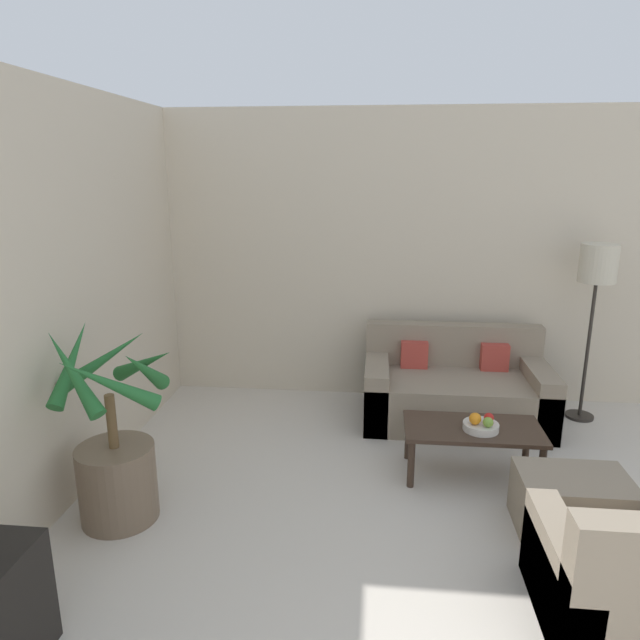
# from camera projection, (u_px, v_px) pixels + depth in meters

# --- Properties ---
(wall_back) EXTENTS (8.26, 0.06, 2.70)m
(wall_back) POSITION_uv_depth(u_px,v_px,m) (525.00, 260.00, 5.22)
(wall_back) COLOR beige
(wall_back) RESTS_ON ground_plane
(potted_palm) EXTENTS (0.80, 0.81, 1.28)m
(potted_palm) POSITION_uv_depth(u_px,v_px,m) (116.00, 456.00, 3.54)
(potted_palm) COLOR brown
(potted_palm) RESTS_ON ground_plane
(sofa_loveseat) EXTENTS (1.58, 0.85, 0.80)m
(sofa_loveseat) POSITION_uv_depth(u_px,v_px,m) (455.00, 391.00, 5.02)
(sofa_loveseat) COLOR gray
(sofa_loveseat) RESTS_ON ground_plane
(floor_lamp) EXTENTS (0.30, 0.30, 1.56)m
(floor_lamp) POSITION_uv_depth(u_px,v_px,m) (597.00, 273.00, 4.78)
(floor_lamp) COLOR #2D2823
(floor_lamp) RESTS_ON ground_plane
(coffee_table) EXTENTS (0.97, 0.50, 0.38)m
(coffee_table) POSITION_uv_depth(u_px,v_px,m) (472.00, 433.00, 4.08)
(coffee_table) COLOR #38281E
(coffee_table) RESTS_ON ground_plane
(fruit_bowl) EXTENTS (0.25, 0.25, 0.05)m
(fruit_bowl) POSITION_uv_depth(u_px,v_px,m) (481.00, 427.00, 4.00)
(fruit_bowl) COLOR beige
(fruit_bowl) RESTS_ON coffee_table
(apple_red) EXTENTS (0.07, 0.07, 0.07)m
(apple_red) POSITION_uv_depth(u_px,v_px,m) (489.00, 418.00, 4.00)
(apple_red) COLOR red
(apple_red) RESTS_ON fruit_bowl
(apple_green) EXTENTS (0.07, 0.07, 0.07)m
(apple_green) POSITION_uv_depth(u_px,v_px,m) (488.00, 422.00, 3.93)
(apple_green) COLOR olive
(apple_green) RESTS_ON fruit_bowl
(orange_fruit) EXTENTS (0.08, 0.08, 0.08)m
(orange_fruit) POSITION_uv_depth(u_px,v_px,m) (475.00, 419.00, 3.97)
(orange_fruit) COLOR orange
(orange_fruit) RESTS_ON fruit_bowl
(armchair) EXTENTS (0.81, 0.76, 0.76)m
(armchair) POSITION_uv_depth(u_px,v_px,m) (632.00, 584.00, 2.70)
(armchair) COLOR gray
(armchair) RESTS_ON ground_plane
(ottoman) EXTENTS (0.66, 0.46, 0.37)m
(ottoman) POSITION_uv_depth(u_px,v_px,m) (572.00, 504.00, 3.48)
(ottoman) COLOR gray
(ottoman) RESTS_ON ground_plane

